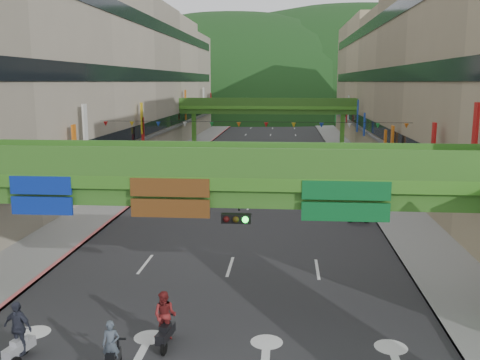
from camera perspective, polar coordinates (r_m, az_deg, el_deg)
name	(u,v)px	position (r m, az deg, el deg)	size (l,w,h in m)	color
road_slab	(263,161)	(65.08, 2.43, 2.07)	(18.00, 140.00, 0.02)	#28282B
sidewalk_left	(174,159)	(66.46, -7.09, 2.23)	(4.00, 140.00, 0.15)	gray
sidewalk_right	(354,161)	(65.52, 12.09, 1.96)	(4.00, 140.00, 0.15)	gray
curb_left	(189,159)	(66.09, -5.48, 2.23)	(0.20, 140.00, 0.18)	#CC5959
curb_right	(338,161)	(65.31, 10.44, 2.01)	(0.20, 140.00, 0.18)	gray
building_row_left	(108,82)	(67.89, -13.94, 10.13)	(12.80, 95.00, 19.00)	#9E937F
building_row_right	(427,82)	(66.32, 19.32, 9.85)	(12.80, 95.00, 19.00)	gray
overpass_near	(236,196)	(20.25, -0.45, -1.75)	(28.00, 12.27, 7.10)	#4C9E2D
overpass_far	(267,110)	(79.48, 2.95, 7.50)	(28.00, 2.20, 7.10)	#4C9E2D
hill_left	(232,111)	(175.49, -0.89, 7.35)	(168.00, 140.00, 112.00)	#1C4419
hill_right	(349,109)	(195.82, 11.55, 7.47)	(208.00, 176.00, 128.00)	#1C4419
bunting_string	(252,125)	(44.55, 1.34, 5.91)	(26.00, 0.36, 0.47)	black
scooter_rider_near	(111,352)	(18.63, -13.56, -17.36)	(0.63, 1.60, 1.92)	black
scooter_rider_mid	(165,319)	(19.98, -7.99, -14.47)	(0.93, 1.60, 2.12)	black
scooter_rider_left	(18,332)	(20.26, -22.61, -14.75)	(1.17, 1.58, 2.22)	#9A9BA2
scooter_rider_far	(218,170)	(51.21, -2.39, 1.07)	(0.95, 1.60, 2.22)	#7D0400
parked_scooter_row	(349,198)	(42.64, 11.58, -1.90)	(1.60, 11.55, 1.08)	black
car_silver	(203,174)	(51.88, -4.00, 0.68)	(1.49, 4.26, 1.40)	#A9A7B0
car_yellow	(256,159)	(62.42, 1.71, 2.28)	(1.46, 3.63, 1.24)	orange
pedestrian_dark	(361,177)	(50.61, 12.82, 0.31)	(0.94, 0.39, 1.60)	black
pedestrian_blue	(355,169)	(55.46, 12.14, 1.19)	(0.73, 0.47, 1.57)	#364E62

